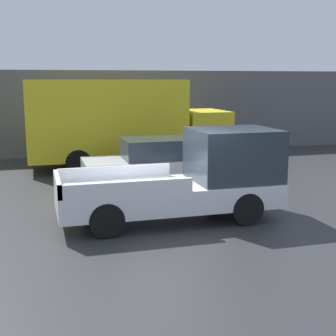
{
  "coord_description": "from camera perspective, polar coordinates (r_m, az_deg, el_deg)",
  "views": [
    {
      "loc": [
        -2.99,
        -10.17,
        3.32
      ],
      "look_at": [
        0.25,
        1.22,
        1.07
      ],
      "focal_mm": 50.0,
      "sensor_mm": 36.0,
      "label": 1
    }
  ],
  "objects": [
    {
      "name": "delivery_truck",
      "position": [
        17.95,
        -5.84,
        5.71
      ],
      "size": [
        7.62,
        2.61,
        3.32
      ],
      "color": "gold",
      "rests_on": "ground"
    },
    {
      "name": "car",
      "position": [
        14.57,
        -0.7,
        0.74
      ],
      "size": [
        4.8,
        1.83,
        1.54
      ],
      "color": "silver",
      "rests_on": "ground"
    },
    {
      "name": "ground_plane",
      "position": [
        11.11,
        0.46,
        -6.65
      ],
      "size": [
        60.0,
        60.0,
        0.0
      ],
      "primitive_type": "plane",
      "color": "#2D2D30"
    },
    {
      "name": "pickup_truck",
      "position": [
        11.25,
        3.22,
        -1.24
      ],
      "size": [
        5.24,
        1.96,
        2.15
      ],
      "color": "silver",
      "rests_on": "ground"
    },
    {
      "name": "building_wall",
      "position": [
        21.1,
        -7.76,
        6.67
      ],
      "size": [
        28.0,
        0.15,
        3.72
      ],
      "color": "#56565B",
      "rests_on": "ground"
    }
  ]
}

